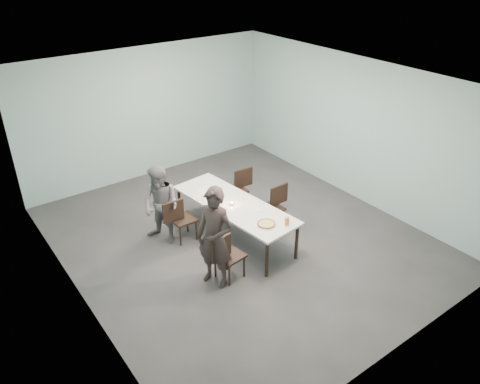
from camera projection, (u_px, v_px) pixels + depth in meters
ground at (239, 237)px, 8.91m from camera, size 7.00×7.00×0.00m
room_shell at (239, 138)px, 7.94m from camera, size 6.02×7.02×3.01m
table at (234, 206)px, 8.57m from camera, size 1.17×2.68×0.75m
chair_near_left at (226, 254)px, 7.60m from camera, size 0.64×0.48×0.87m
chair_far_left at (179, 217)px, 8.60m from camera, size 0.61×0.43×0.87m
chair_near_right at (274, 204)px, 9.03m from camera, size 0.62×0.43×0.87m
chair_far_right at (239, 186)px, 9.67m from camera, size 0.63×0.46×0.87m
diner_near at (215, 238)px, 7.36m from camera, size 0.64×0.75×1.75m
diner_far at (161, 205)px, 8.48m from camera, size 0.82×0.90×1.52m
pizza at (266, 224)px, 7.91m from camera, size 0.34×0.34×0.04m
side_plate at (257, 209)px, 8.36m from camera, size 0.18×0.18×0.01m
beer_glass at (287, 221)px, 7.87m from camera, size 0.08×0.08×0.15m
water_tumbler at (287, 219)px, 8.01m from camera, size 0.08×0.08×0.09m
tealight at (232, 204)px, 8.50m from camera, size 0.06×0.06×0.05m
amber_tumbler at (211, 191)px, 8.87m from camera, size 0.07×0.07×0.08m
menu at (205, 190)px, 8.98m from camera, size 0.32×0.25×0.01m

